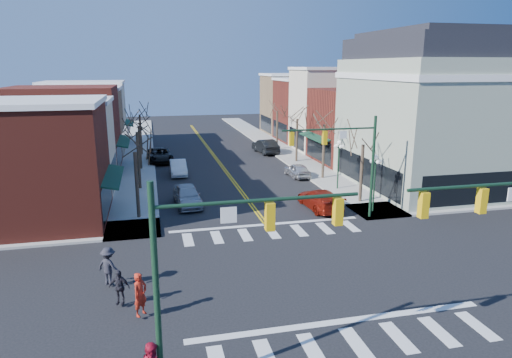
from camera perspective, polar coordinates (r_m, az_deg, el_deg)
ground at (r=24.09m, az=6.01°, el=-11.76°), size 160.00×160.00×0.00m
sidewalk_left at (r=41.77m, az=-14.71°, el=-0.87°), size 3.50×70.00×0.15m
sidewalk_right at (r=44.74m, az=8.27°, el=0.42°), size 3.50×70.00×0.15m
bldg_left_brick_a at (r=33.83m, az=-26.90°, el=1.48°), size 10.00×8.50×8.00m
bldg_left_stucco_a at (r=41.32m, az=-24.44°, el=3.40°), size 10.00×7.00×7.50m
bldg_left_brick_b at (r=49.03m, az=-22.78°, el=5.63°), size 10.00×9.00×8.50m
bldg_left_tan at (r=57.16m, az=-21.45°, el=6.43°), size 10.00×7.50×7.80m
bldg_left_stucco_b at (r=64.78m, az=-20.54°, el=7.46°), size 10.00×8.00×8.20m
bldg_right_brick_a at (r=51.93m, az=13.10°, el=6.47°), size 10.00×8.50×8.00m
bldg_right_stucco at (r=58.83m, az=9.82°, el=8.44°), size 10.00×7.00×10.00m
bldg_right_brick_b at (r=65.84m, az=7.25°, el=8.44°), size 10.00×8.00×8.50m
bldg_right_tan at (r=73.34m, az=5.07°, el=9.24°), size 10.00×8.00×9.00m
victorian_corner at (r=42.46m, az=21.23°, el=7.92°), size 12.25×14.25×13.30m
traffic_mast_near_left at (r=14.35m, az=-5.04°, el=-9.53°), size 6.60×0.28×7.20m
traffic_mast_far_right at (r=31.20m, az=11.45°, el=3.12°), size 6.60×0.28×7.20m
lamppost_corner at (r=33.68m, az=14.65°, el=0.69°), size 0.36×0.36×4.33m
lamppost_midblock at (r=39.41m, az=10.30°, el=2.80°), size 0.36×0.36×4.33m
tree_left_a at (r=32.48m, az=-14.66°, el=-0.85°), size 0.24×0.24×4.76m
tree_left_b at (r=40.24m, az=-14.46°, el=2.17°), size 0.24×0.24×5.04m
tree_left_c at (r=48.15m, az=-14.29°, el=3.76°), size 0.24×0.24×4.55m
tree_left_d at (r=56.03m, az=-14.20°, el=5.33°), size 0.24×0.24×4.90m
tree_right_a at (r=36.08m, az=13.04°, el=0.59°), size 0.24×0.24×4.62m
tree_right_b at (r=43.18m, az=8.43°, el=3.34°), size 0.24×0.24×5.18m
tree_right_c at (r=50.62m, az=5.11°, el=4.78°), size 0.24×0.24×4.83m
tree_right_d at (r=58.18m, az=2.65°, el=6.08°), size 0.24×0.24×4.97m
car_left_near at (r=35.28m, az=-8.58°, el=-2.04°), size 2.22×4.84×1.61m
car_left_mid at (r=45.42m, az=-9.69°, el=1.41°), size 1.54×4.39×1.45m
car_left_far at (r=51.96m, az=-11.94°, el=2.93°), size 2.92×5.71×1.54m
car_right_near at (r=34.42m, az=8.02°, el=-2.53°), size 2.31×5.18×1.48m
car_right_mid at (r=44.14m, az=5.19°, el=1.12°), size 1.79×4.01×1.34m
car_right_far at (r=56.09m, az=1.19°, el=4.12°), size 2.41×5.40×1.72m
pedestrian_red_a at (r=20.31m, az=-14.27°, el=-13.80°), size 0.81×0.82×1.91m
pedestrian_dark_a at (r=21.50m, az=-16.73°, el=-12.80°), size 1.01×0.67×1.60m
pedestrian_dark_b at (r=23.31m, az=-17.94°, el=-10.34°), size 1.41×1.28×1.90m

